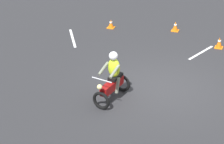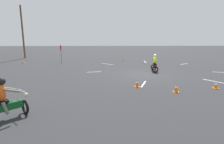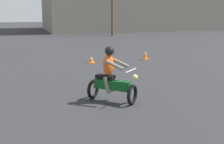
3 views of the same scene
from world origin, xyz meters
The scene contains 3 objects.
motorcycle_rider_background centered at (-8.40, 7.13, 0.73)m, with size 1.42×1.41×1.66m.
traffic_cone_mid_center centered at (-4.39, 13.89, 0.22)m, with size 0.32×0.32×0.45m.
traffic_cone_far_right centered at (-7.41, 13.66, 0.16)m, with size 0.32×0.32×0.34m.
Camera 3 is at (-11.02, -1.37, 2.75)m, focal length 50.00 mm.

